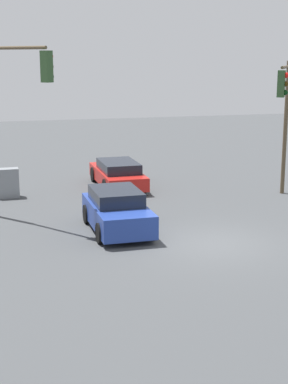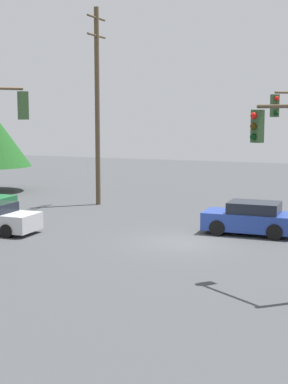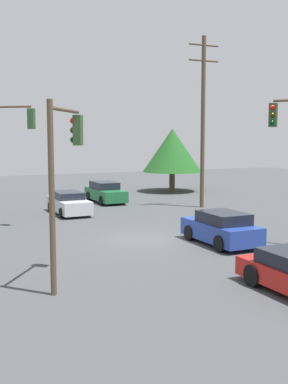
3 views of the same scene
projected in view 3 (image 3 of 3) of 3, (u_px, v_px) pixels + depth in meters
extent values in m
plane|color=#424447|center=(146.00, 240.00, 22.53)|extent=(80.00, 80.00, 0.00)
cube|color=#233D93|center=(221.00, 231.00, 21.56)|extent=(1.84, 4.07, 0.79)
cube|color=black|center=(223.00, 218.00, 21.30)|extent=(1.62, 2.24, 0.49)
cylinder|color=black|center=(189.00, 233.00, 22.36)|extent=(0.22, 0.70, 0.70)
cylinder|color=black|center=(221.00, 230.00, 23.09)|extent=(0.22, 0.70, 0.70)
cylinder|color=black|center=(220.00, 244.00, 20.08)|extent=(0.22, 0.70, 0.70)
cylinder|color=black|center=(254.00, 240.00, 20.81)|extent=(0.22, 0.70, 0.70)
cylinder|color=black|center=(253.00, 275.00, 15.48)|extent=(0.22, 0.72, 0.72)
cube|color=silver|center=(69.00, 205.00, 29.97)|extent=(1.74, 4.38, 0.78)
cube|color=black|center=(68.00, 195.00, 30.09)|extent=(1.53, 2.41, 0.43)
cylinder|color=black|center=(89.00, 211.00, 29.11)|extent=(0.22, 0.61, 0.61)
cylinder|color=black|center=(62.00, 213.00, 28.43)|extent=(0.22, 0.61, 0.61)
cylinder|color=black|center=(76.00, 205.00, 31.56)|extent=(0.22, 0.61, 0.61)
cylinder|color=black|center=(51.00, 207.00, 30.87)|extent=(0.22, 0.61, 0.61)
cube|color=#1E6638|center=(106.00, 194.00, 35.30)|extent=(1.73, 4.65, 0.80)
cube|color=black|center=(104.00, 185.00, 35.44)|extent=(1.52, 2.56, 0.51)
cylinder|color=black|center=(123.00, 199.00, 34.37)|extent=(0.22, 0.66, 0.66)
cylinder|color=black|center=(102.00, 201.00, 33.69)|extent=(0.22, 0.66, 0.66)
cylinder|color=black|center=(109.00, 195.00, 36.97)|extent=(0.22, 0.66, 0.66)
cylinder|color=black|center=(89.00, 196.00, 36.29)|extent=(0.22, 0.66, 0.66)
cylinder|color=brown|center=(7.00, 107.00, 24.94)|extent=(2.24, 1.71, 0.12)
cube|color=#2D4C28|center=(31.00, 119.00, 24.74)|extent=(0.44, 0.43, 1.05)
sphere|color=red|center=(33.00, 112.00, 24.87)|extent=(0.22, 0.22, 0.22)
sphere|color=#392605|center=(33.00, 119.00, 24.91)|extent=(0.22, 0.22, 0.22)
sphere|color=black|center=(33.00, 125.00, 24.95)|extent=(0.22, 0.22, 0.22)
cylinder|color=brown|center=(52.00, 199.00, 14.35)|extent=(0.18, 0.18, 5.90)
cylinder|color=brown|center=(65.00, 110.00, 15.34)|extent=(1.61, 2.26, 0.12)
cube|color=#2D4C28|center=(78.00, 130.00, 16.72)|extent=(0.42, 0.44, 1.05)
sphere|color=red|center=(73.00, 121.00, 16.71)|extent=(0.22, 0.22, 0.22)
sphere|color=#392605|center=(73.00, 130.00, 16.75)|extent=(0.22, 0.22, 0.22)
sphere|color=black|center=(73.00, 140.00, 16.79)|extent=(0.22, 0.22, 0.22)
cube|color=#2D4C28|center=(273.00, 115.00, 21.33)|extent=(0.43, 0.44, 1.05)
sphere|color=red|center=(272.00, 107.00, 21.14)|extent=(0.22, 0.22, 0.22)
sphere|color=#392605|center=(272.00, 115.00, 21.18)|extent=(0.22, 0.22, 0.22)
sphere|color=black|center=(272.00, 123.00, 21.22)|extent=(0.22, 0.22, 0.22)
cylinder|color=brown|center=(203.00, 123.00, 32.18)|extent=(0.28, 0.28, 11.38)
cylinder|color=brown|center=(204.00, 45.00, 31.59)|extent=(2.20, 0.12, 0.12)
cylinder|color=brown|center=(204.00, 61.00, 31.71)|extent=(2.20, 0.12, 0.12)
cylinder|color=brown|center=(172.00, 182.00, 42.14)|extent=(0.49, 0.49, 1.73)
cone|color=#1E561E|center=(172.00, 150.00, 41.82)|extent=(5.16, 5.16, 3.74)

